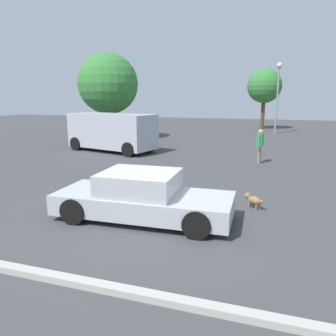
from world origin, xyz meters
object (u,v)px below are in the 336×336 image
(sedan_foreground, at_px, (142,197))
(light_post_near, at_px, (278,85))
(van_white, at_px, (112,131))
(pedestrian, at_px, (260,143))
(dog, at_px, (253,200))

(sedan_foreground, bearing_deg, light_post_near, 79.60)
(sedan_foreground, xyz_separation_m, light_post_near, (3.19, 21.37, 3.40))
(van_white, height_order, pedestrian, van_white)
(sedan_foreground, bearing_deg, van_white, 119.66)
(sedan_foreground, distance_m, dog, 3.13)
(sedan_foreground, xyz_separation_m, dog, (2.62, 1.68, -0.32))
(light_post_near, bearing_deg, dog, -91.66)
(van_white, height_order, light_post_near, light_post_near)
(dog, bearing_deg, light_post_near, -50.41)
(dog, relative_size, pedestrian, 0.34)
(sedan_foreground, distance_m, van_white, 10.86)
(van_white, bearing_deg, light_post_near, -111.29)
(sedan_foreground, distance_m, light_post_near, 21.87)
(dog, distance_m, van_white, 11.26)
(van_white, bearing_deg, dog, 152.56)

